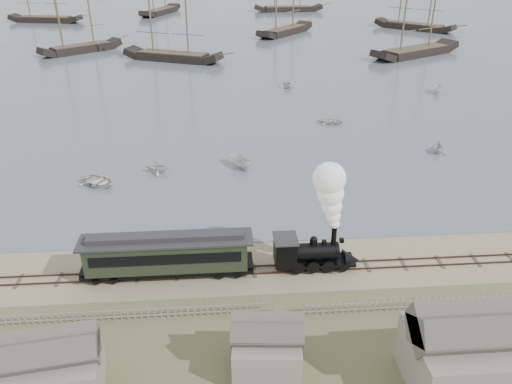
{
  "coord_description": "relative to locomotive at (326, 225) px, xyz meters",
  "views": [
    {
      "loc": [
        -0.33,
        -33.93,
        23.34
      ],
      "look_at": [
        2.64,
        4.71,
        3.5
      ],
      "focal_mm": 35.0,
      "sensor_mm": 36.0,
      "label": 1
    }
  ],
  "objects": [
    {
      "name": "ground",
      "position": [
        -7.45,
        2.0,
        -3.95
      ],
      "size": [
        600.0,
        600.0,
        0.0
      ],
      "primitive_type": "plane",
      "color": "tan",
      "rests_on": "ground"
    },
    {
      "name": "harbor_water",
      "position": [
        -7.45,
        172.0,
        -3.92
      ],
      "size": [
        600.0,
        336.0,
        0.06
      ],
      "primitive_type": "cube",
      "color": "#475666",
      "rests_on": "ground"
    },
    {
      "name": "rail_track",
      "position": [
        -7.45,
        0.0,
        -3.91
      ],
      "size": [
        120.0,
        1.8,
        0.16
      ],
      "color": "#3D2821",
      "rests_on": "ground"
    },
    {
      "name": "picket_fence_west",
      "position": [
        -13.95,
        -5.0,
        -3.95
      ],
      "size": [
        19.0,
        0.1,
        1.2
      ],
      "primitive_type": null,
      "color": "gray",
      "rests_on": "ground"
    },
    {
      "name": "picket_fence_east",
      "position": [
        5.05,
        -5.5,
        -3.95
      ],
      "size": [
        15.0,
        0.1,
        1.2
      ],
      "primitive_type": null,
      "color": "gray",
      "rests_on": "ground"
    },
    {
      "name": "shed_mid",
      "position": [
        -5.45,
        -10.0,
        -3.95
      ],
      "size": [
        4.0,
        3.5,
        3.6
      ],
      "primitive_type": null,
      "color": "gray",
      "rests_on": "ground"
    },
    {
      "name": "shed_right",
      "position": [
        5.55,
        -12.0,
        -3.95
      ],
      "size": [
        6.0,
        5.0,
        5.1
      ],
      "primitive_type": null,
      "color": "gray",
      "rests_on": "ground"
    },
    {
      "name": "locomotive",
      "position": [
        0.0,
        0.0,
        0.0
      ],
      "size": [
        6.84,
        2.55,
        8.53
      ],
      "color": "black",
      "rests_on": "ground"
    },
    {
      "name": "passenger_coach",
      "position": [
        -12.09,
        0.0,
        -1.94
      ],
      "size": [
        13.01,
        2.51,
        3.16
      ],
      "color": "black",
      "rests_on": "ground"
    },
    {
      "name": "beached_dinghy",
      "position": [
        -14.31,
        2.46,
        -3.51
      ],
      "size": [
        3.44,
        4.52,
        0.88
      ],
      "primitive_type": "imported",
      "rotation": [
        0.0,
        0.0,
        1.67
      ],
      "color": "silver",
      "rests_on": "ground"
    },
    {
      "name": "rowboat_0",
      "position": [
        -20.73,
        16.28,
        -3.46
      ],
      "size": [
        4.85,
        5.09,
        0.86
      ],
      "primitive_type": "imported",
      "rotation": [
        0.0,
        0.0,
        0.93
      ],
      "color": "silver",
      "rests_on": "harbor_water"
    },
    {
      "name": "rowboat_1",
      "position": [
        -14.79,
        19.06,
        -3.19
      ],
      "size": [
        2.48,
        2.82,
        1.41
      ],
      "primitive_type": "imported",
      "rotation": [
        0.0,
        0.0,
        1.5
      ],
      "color": "silver",
      "rests_on": "harbor_water"
    },
    {
      "name": "rowboat_2",
      "position": [
        -5.63,
        19.7,
        -3.21
      ],
      "size": [
        3.72,
        2.78,
        1.35
      ],
      "primitive_type": "imported",
      "rotation": [
        0.0,
        0.0,
        3.62
      ],
      "color": "silver",
      "rests_on": "harbor_water"
    },
    {
      "name": "rowboat_3",
      "position": [
        7.85,
        33.63,
        -3.54
      ],
      "size": [
        3.27,
        3.91,
        0.69
      ],
      "primitive_type": "imported",
      "rotation": [
        0.0,
        0.0,
        1.27
      ],
      "color": "silver",
      "rests_on": "harbor_water"
    },
    {
      "name": "rowboat_4",
      "position": [
        18.46,
        22.28,
        -3.18
      ],
      "size": [
        3.49,
        3.34,
        1.42
      ],
      "primitive_type": "imported",
      "rotation": [
        0.0,
        0.0,
        5.77
      ],
      "color": "silver",
      "rests_on": "harbor_water"
    },
    {
      "name": "rowboat_5",
      "position": [
        28.69,
        47.38,
        -3.24
      ],
      "size": [
        3.58,
        2.51,
        1.29
      ],
      "primitive_type": "imported",
      "rotation": [
        0.0,
        0.0,
        2.72
      ],
      "color": "silver",
      "rests_on": "harbor_water"
    },
    {
      "name": "rowboat_7",
      "position": [
        4.08,
        52.54,
        -3.11
      ],
      "size": [
        3.58,
        3.31,
        1.56
      ],
      "primitive_type": "imported",
      "rotation": [
        0.0,
        0.0,
        0.3
      ],
      "color": "silver",
      "rests_on": "harbor_water"
    },
    {
      "name": "schooner_1",
      "position": [
        -38.42,
        85.84,
        6.11
      ],
      "size": [
        17.47,
        15.13,
        20.0
      ],
      "primitive_type": null,
      "rotation": [
        0.0,
        0.0,
        0.67
      ],
      "color": "black",
      "rests_on": "harbor_water"
    },
    {
      "name": "schooner_2",
      "position": [
        -17.12,
        75.72,
        6.11
      ],
      "size": [
        21.77,
        13.18,
        20.0
      ],
      "primitive_type": null,
      "rotation": [
        0.0,
        0.0,
        -0.41
      ],
      "color": "black",
      "rests_on": "harbor_water"
    },
    {
      "name": "schooner_4",
      "position": [
        35.77,
        76.6,
        6.11
      ],
      "size": [
        23.54,
        16.64,
        20.0
      ],
      "primitive_type": null,
      "rotation": [
        0.0,
        0.0,
        0.52
      ],
      "color": "black",
      "rests_on": "harbor_water"
    }
  ]
}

